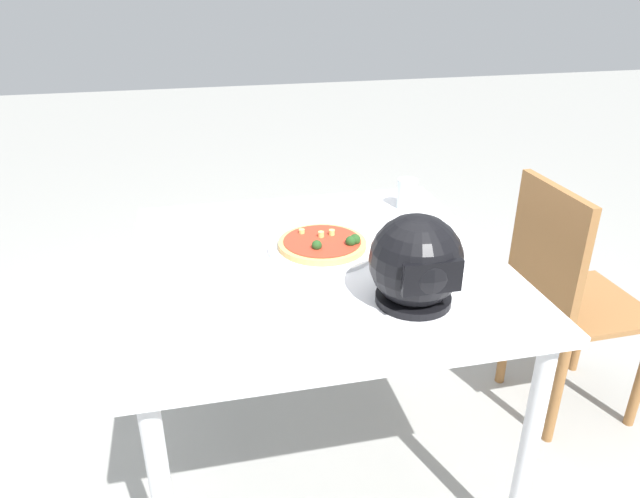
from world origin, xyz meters
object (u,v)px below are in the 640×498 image
at_px(motorcycle_helmet, 416,263).
at_px(drinking_glass, 407,194).
at_px(pizza, 324,243).
at_px(dining_table, 318,284).
at_px(chair_side, 563,291).

height_order(motorcycle_helmet, drinking_glass, motorcycle_helmet).
bearing_deg(motorcycle_helmet, pizza, -65.47).
distance_m(dining_table, motorcycle_helmet, 0.39).
bearing_deg(pizza, motorcycle_helmet, 114.53).
distance_m(dining_table, pizza, 0.12).
bearing_deg(dining_table, pizza, -117.58).
distance_m(motorcycle_helmet, drinking_glass, 0.66).
bearing_deg(dining_table, motorcycle_helmet, 123.43).
xyz_separation_m(pizza, chair_side, (-0.86, 0.00, -0.27)).
relative_size(pizza, drinking_glass, 2.52).
relative_size(pizza, motorcycle_helmet, 1.12).
relative_size(pizza, chair_side, 0.30).
bearing_deg(drinking_glass, dining_table, 40.23).
bearing_deg(chair_side, dining_table, 3.64).
height_order(dining_table, chair_side, chair_side).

